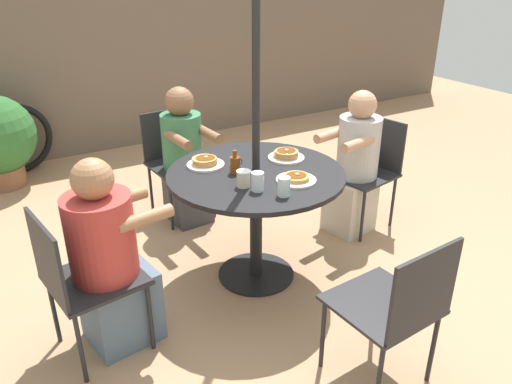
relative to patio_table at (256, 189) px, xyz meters
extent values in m
plane|color=tan|center=(0.00, 0.00, -0.64)|extent=(12.00, 12.00, 0.00)
cube|color=brown|center=(0.00, 2.98, 0.18)|extent=(10.00, 0.06, 1.64)
cylinder|color=black|center=(0.00, 0.00, -0.63)|extent=(0.51, 0.51, 0.01)
cylinder|color=black|center=(0.00, 0.00, -0.27)|extent=(0.08, 0.08, 0.73)
cylinder|color=black|center=(0.00, 0.00, 0.11)|extent=(1.10, 1.10, 0.03)
cylinder|color=black|center=(0.00, 0.00, 0.43)|extent=(0.05, 0.05, 2.14)
cylinder|color=#232326|center=(-0.13, -0.89, -0.42)|extent=(0.02, 0.02, 0.43)
cylinder|color=#232326|center=(0.25, -0.87, -0.42)|extent=(0.02, 0.02, 0.43)
cylinder|color=#232326|center=(-0.11, -1.28, -0.42)|extent=(0.02, 0.02, 0.43)
cylinder|color=#232326|center=(0.28, -1.25, -0.42)|extent=(0.02, 0.02, 0.43)
cube|color=#232326|center=(0.07, -1.07, -0.20)|extent=(0.48, 0.48, 0.02)
cube|color=#232326|center=(0.09, -1.29, 0.01)|extent=(0.43, 0.05, 0.40)
cylinder|color=#232326|center=(0.90, -0.03, -0.42)|extent=(0.02, 0.02, 0.43)
cylinder|color=#232326|center=(0.83, 0.35, -0.42)|extent=(0.02, 0.02, 0.43)
cylinder|color=#232326|center=(1.28, 0.04, -0.42)|extent=(0.02, 0.02, 0.43)
cylinder|color=#232326|center=(1.21, 0.42, -0.42)|extent=(0.02, 0.02, 0.43)
cube|color=#232326|center=(1.06, 0.20, -0.20)|extent=(0.52, 0.52, 0.02)
cube|color=#232326|center=(1.27, 0.24, 0.01)|extent=(0.10, 0.42, 0.40)
cube|color=beige|center=(0.95, 0.18, -0.42)|extent=(0.38, 0.35, 0.43)
cylinder|color=#B2B2B2|center=(1.00, 0.19, 0.03)|extent=(0.31, 0.31, 0.48)
sphere|color=tan|center=(1.00, 0.19, 0.36)|extent=(0.21, 0.21, 0.21)
cylinder|color=tan|center=(0.84, 0.03, 0.14)|extent=(0.31, 0.12, 0.07)
cylinder|color=tan|center=(0.80, 0.28, 0.14)|extent=(0.31, 0.12, 0.07)
cylinder|color=#232326|center=(0.13, 0.89, -0.42)|extent=(0.02, 0.02, 0.43)
cylinder|color=#232326|center=(-0.25, 0.87, -0.42)|extent=(0.02, 0.02, 0.43)
cylinder|color=#232326|center=(0.10, 1.28, -0.42)|extent=(0.02, 0.02, 0.43)
cylinder|color=#232326|center=(-0.28, 1.25, -0.42)|extent=(0.02, 0.02, 0.43)
cube|color=#232326|center=(-0.08, 1.07, -0.20)|extent=(0.48, 0.48, 0.02)
cube|color=#232326|center=(-0.09, 1.29, 0.01)|extent=(0.43, 0.05, 0.40)
cube|color=#3D3D42|center=(-0.07, 0.97, -0.42)|extent=(0.32, 0.35, 0.43)
cylinder|color=#38754C|center=(-0.07, 1.01, 0.02)|extent=(0.31, 0.31, 0.45)
sphere|color=brown|center=(-0.07, 1.01, 0.34)|extent=(0.22, 0.22, 0.22)
cylinder|color=brown|center=(0.07, 0.82, 0.12)|extent=(0.09, 0.34, 0.07)
cylinder|color=brown|center=(-0.18, 0.81, 0.12)|extent=(0.09, 0.34, 0.07)
cylinder|color=#232326|center=(-0.90, 0.06, -0.42)|extent=(0.02, 0.02, 0.43)
cylinder|color=#232326|center=(-0.85, -0.32, -0.42)|extent=(0.02, 0.02, 0.43)
cylinder|color=#232326|center=(-1.28, 0.00, -0.42)|extent=(0.02, 0.02, 0.43)
cylinder|color=#232326|center=(-1.22, -0.38, -0.42)|extent=(0.02, 0.02, 0.43)
cube|color=#232326|center=(-1.06, -0.16, -0.20)|extent=(0.51, 0.51, 0.02)
cube|color=#232326|center=(-1.28, -0.19, 0.01)|extent=(0.08, 0.42, 0.40)
cube|color=slate|center=(-0.95, -0.14, -0.42)|extent=(0.41, 0.38, 0.43)
cylinder|color=#B73833|center=(-1.00, -0.15, 0.02)|extent=(0.35, 0.35, 0.47)
sphere|color=#A3704C|center=(-1.00, -0.15, 0.35)|extent=(0.21, 0.21, 0.21)
cylinder|color=#A3704C|center=(-0.84, 0.02, 0.13)|extent=(0.31, 0.11, 0.07)
cylinder|color=#A3704C|center=(-0.80, -0.26, 0.13)|extent=(0.31, 0.11, 0.07)
cylinder|color=silver|center=(0.13, -0.25, 0.13)|extent=(0.24, 0.24, 0.01)
cylinder|color=#BC8947|center=(0.13, -0.25, 0.14)|extent=(0.15, 0.15, 0.01)
cylinder|color=#BC8947|center=(0.13, -0.25, 0.15)|extent=(0.16, 0.16, 0.01)
ellipsoid|color=brown|center=(0.13, -0.25, 0.16)|extent=(0.12, 0.11, 0.00)
cube|color=#F4E084|center=(0.13, -0.25, 0.17)|extent=(0.03, 0.03, 0.01)
cylinder|color=silver|center=(0.28, 0.09, 0.13)|extent=(0.24, 0.24, 0.01)
cylinder|color=#BC8947|center=(0.28, 0.09, 0.14)|extent=(0.15, 0.15, 0.01)
cylinder|color=#BC8947|center=(0.28, 0.09, 0.15)|extent=(0.15, 0.15, 0.01)
cylinder|color=#BC8947|center=(0.28, 0.09, 0.16)|extent=(0.16, 0.16, 0.01)
cylinder|color=#BC8947|center=(0.28, 0.08, 0.17)|extent=(0.15, 0.15, 0.01)
ellipsoid|color=brown|center=(0.28, 0.09, 0.18)|extent=(0.13, 0.12, 0.00)
cube|color=#F4E084|center=(0.28, 0.08, 0.19)|extent=(0.03, 0.03, 0.01)
cylinder|color=silver|center=(-0.23, 0.24, 0.13)|extent=(0.24, 0.24, 0.01)
cylinder|color=#BC8947|center=(-0.23, 0.25, 0.14)|extent=(0.15, 0.15, 0.01)
cylinder|color=#BC8947|center=(-0.23, 0.25, 0.16)|extent=(0.16, 0.16, 0.01)
cylinder|color=#BC8947|center=(-0.23, 0.25, 0.17)|extent=(0.16, 0.16, 0.01)
ellipsoid|color=brown|center=(-0.23, 0.24, 0.18)|extent=(0.12, 0.12, 0.00)
cube|color=#F4E084|center=(-0.22, 0.24, 0.18)|extent=(0.02, 0.02, 0.01)
cylinder|color=brown|center=(-0.12, 0.05, 0.17)|extent=(0.06, 0.06, 0.10)
cylinder|color=brown|center=(-0.12, 0.05, 0.24)|extent=(0.03, 0.03, 0.04)
torus|color=brown|center=(-0.09, 0.05, 0.19)|extent=(0.05, 0.01, 0.05)
cylinder|color=beige|center=(-0.17, -0.15, 0.17)|extent=(0.08, 0.08, 0.09)
cylinder|color=white|center=(-0.17, -0.15, 0.21)|extent=(0.08, 0.08, 0.01)
cylinder|color=silver|center=(-0.04, -0.37, 0.18)|extent=(0.07, 0.07, 0.11)
cylinder|color=silver|center=(-0.13, -0.24, 0.18)|extent=(0.07, 0.07, 0.11)
torus|color=black|center=(-1.11, 2.73, -0.29)|extent=(0.70, 0.20, 0.70)
cylinder|color=#1E4C93|center=(-1.14, 2.72, 0.01)|extent=(0.11, 0.44, 0.03)
cylinder|color=brown|center=(-1.30, 2.47, -0.54)|extent=(0.39, 0.39, 0.19)
camera|label=1|loc=(-1.44, -2.44, 1.31)|focal=35.00mm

